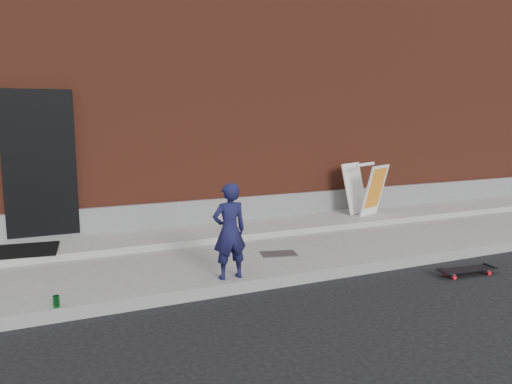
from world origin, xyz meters
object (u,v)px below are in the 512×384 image
child (229,231)px  pizza_sign (365,189)px  skateboard (467,270)px  soda_can (56,301)px

child → pizza_sign: bearing=-150.9°
skateboard → child: bearing=165.9°
skateboard → pizza_sign: pizza_sign is taller
skateboard → soda_can: (-5.13, 0.64, 0.14)m
child → pizza_sign: child is taller
child → pizza_sign: size_ratio=1.21×
soda_can → child: bearing=4.1°
child → soda_can: child is taller
child → soda_can: (-2.00, -0.14, -0.53)m
skateboard → pizza_sign: size_ratio=0.85×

